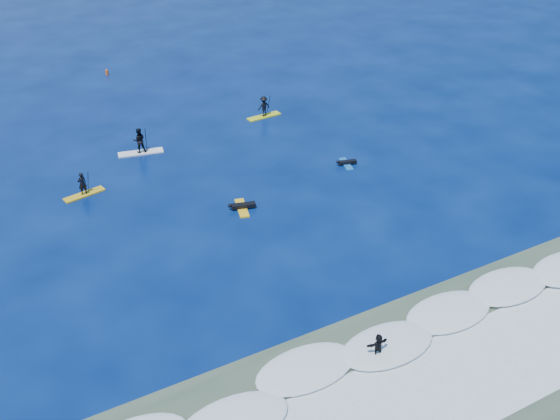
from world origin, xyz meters
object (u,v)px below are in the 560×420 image
sup_paddler_center (139,143)px  sup_paddler_left (83,187)px  sup_paddler_right (264,108)px  wave_surfer (378,347)px  marker_buoy (107,72)px  prone_paddler_near (242,207)px  prone_paddler_far (346,163)px

sup_paddler_center → sup_paddler_left: bearing=-129.1°
sup_paddler_left → sup_paddler_center: size_ratio=0.83×
sup_paddler_right → wave_surfer: sup_paddler_right is taller
sup_paddler_right → marker_buoy: size_ratio=4.47×
sup_paddler_right → prone_paddler_near: sup_paddler_right is taller
sup_paddler_right → prone_paddler_far: (1.30, -10.19, -0.66)m
sup_paddler_left → marker_buoy: bearing=59.3°
prone_paddler_near → prone_paddler_far: prone_paddler_near is taller
marker_buoy → sup_paddler_right: bearing=-61.6°
prone_paddler_near → prone_paddler_far: bearing=-63.1°
sup_paddler_left → sup_paddler_center: 6.51m
sup_paddler_left → wave_surfer: sup_paddler_left is taller
sup_paddler_right → wave_surfer: (-7.81, -26.42, -0.07)m
sup_paddler_center → prone_paddler_near: size_ratio=1.47×
sup_paddler_center → sup_paddler_right: sup_paddler_center is taller
prone_paddler_near → sup_paddler_left: bearing=67.8°
prone_paddler_near → marker_buoy: bearing=17.3°
sup_paddler_left → marker_buoy: sup_paddler_left is taller
sup_paddler_left → prone_paddler_far: (17.21, -4.50, -0.45)m
sup_paddler_center → wave_surfer: 25.02m
sup_paddler_right → prone_paddler_near: size_ratio=1.30×
sup_paddler_left → sup_paddler_right: size_ratio=0.93×
sup_paddler_left → wave_surfer: (8.11, -20.74, 0.14)m
sup_paddler_center → prone_paddler_near: 10.93m
sup_paddler_right → prone_paddler_far: sup_paddler_right is taller
sup_paddler_left → sup_paddler_center: (5.05, 4.10, 0.26)m
marker_buoy → sup_paddler_center: bearing=-97.3°
prone_paddler_near → wave_surfer: wave_surfer is taller
sup_paddler_left → prone_paddler_far: size_ratio=1.43×
sup_paddler_left → wave_surfer: bearing=-80.6°
sup_paddler_center → marker_buoy: (2.25, 17.50, -0.56)m
sup_paddler_right → wave_surfer: 27.55m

